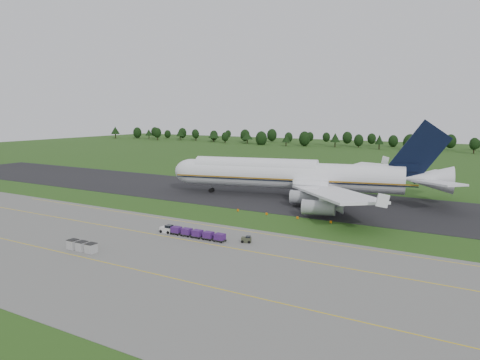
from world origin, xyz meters
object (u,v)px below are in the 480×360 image
Objects in this scene: uld_row at (82,246)px; edge_markers at (282,216)px; aircraft at (296,175)px; baggage_train at (191,233)px; utility_cart at (246,240)px.

uld_row is 0.26× the size of edge_markers.
uld_row is (-11.50, -69.19, -5.64)m from aircraft.
edge_markers is (7.93, 25.73, -0.65)m from baggage_train.
uld_row is at bearing -99.43° from aircraft.
utility_cart is 30.47m from uld_row.
aircraft reaches higher than edge_markers.
baggage_train is at bearing -90.22° from aircraft.
baggage_train is 11.89m from utility_cart.
baggage_train is 21.09m from uld_row.
aircraft is 12.53× the size of uld_row.
utility_cart is (11.67, 2.21, -0.36)m from baggage_train.
utility_cart is 23.81m from edge_markers.
aircraft is at bearing 103.14° from utility_cart.
aircraft is 51.70m from baggage_train.
utility_cart is at bearing -80.96° from edge_markers.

